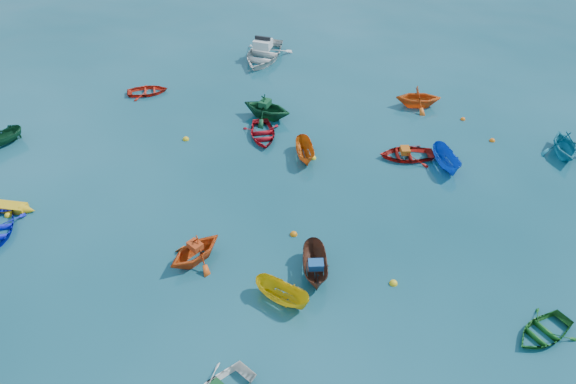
{
  "coord_description": "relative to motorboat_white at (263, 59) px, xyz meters",
  "views": [
    {
      "loc": [
        1.01,
        -16.82,
        18.29
      ],
      "look_at": [
        0.0,
        5.0,
        0.4
      ],
      "focal_mm": 35.0,
      "sensor_mm": 36.0,
      "label": 1
    }
  ],
  "objects": [
    {
      "name": "ground",
      "position": [
        2.52,
        -20.66,
        0.0
      ],
      "size": [
        160.0,
        160.0,
        0.0
      ],
      "primitive_type": "plane",
      "color": "#093B46",
      "rests_on": "ground"
    },
    {
      "name": "sampan_green_far",
      "position": [
        -14.05,
        -11.69,
        0.0
      ],
      "size": [
        2.49,
        2.52,
        1.0
      ],
      "primitive_type": "imported",
      "rotation": [
        0.0,
        0.0,
        -0.77
      ],
      "color": "#0F4324",
      "rests_on": "ground"
    },
    {
      "name": "buoy_ye_e",
      "position": [
        11.68,
        -12.4,
        0.0
      ],
      "size": [
        0.35,
        0.35,
        0.35
      ],
      "primitive_type": "sphere",
      "color": "yellow",
      "rests_on": "ground"
    },
    {
      "name": "buoy_ye_d",
      "position": [
        -3.66,
        -10.63,
        0.0
      ],
      "size": [
        0.38,
        0.38,
        0.38
      ],
      "primitive_type": "sphere",
      "color": "gold",
      "rests_on": "ground"
    },
    {
      "name": "dinghy_orange_far",
      "position": [
        10.27,
        -6.19,
        0.0
      ],
      "size": [
        2.84,
        2.46,
        1.47
      ],
      "primitive_type": "imported",
      "rotation": [
        0.0,
        0.0,
        1.59
      ],
      "color": "#E45A15",
      "rests_on": "ground"
    },
    {
      "name": "sampan_yellow_mid",
      "position": [
        2.6,
        -22.31,
        0.0
      ],
      "size": [
        2.74,
        2.2,
        1.01
      ],
      "primitive_type": "imported",
      "rotation": [
        0.0,
        0.0,
        1.02
      ],
      "color": "gold",
      "rests_on": "ground"
    },
    {
      "name": "motorboat_white",
      "position": [
        0.0,
        0.0,
        0.0
      ],
      "size": [
        4.6,
        5.58,
        1.61
      ],
      "primitive_type": "imported",
      "rotation": [
        0.0,
        0.0,
        -0.26
      ],
      "color": "silver",
      "rests_on": "ground"
    },
    {
      "name": "dinghy_cyan_se",
      "position": [
        17.71,
        -11.1,
        0.0
      ],
      "size": [
        2.56,
        2.93,
        1.47
      ],
      "primitive_type": "imported",
      "rotation": [
        0.0,
        0.0,
        -0.06
      ],
      "color": "teal",
      "rests_on": "ground"
    },
    {
      "name": "buoy_ye_b",
      "position": [
        -11.1,
        -17.63,
        0.0
      ],
      "size": [
        0.37,
        0.37,
        0.37
      ],
      "primitive_type": "sphere",
      "color": "yellow",
      "rests_on": "ground"
    },
    {
      "name": "buoy_or_c",
      "position": [
        2.92,
        -18.32,
        0.0
      ],
      "size": [
        0.36,
        0.36,
        0.36
      ],
      "primitive_type": "sphere",
      "color": "orange",
      "rests_on": "ground"
    },
    {
      "name": "buoy_or_d",
      "position": [
        14.11,
        -9.95,
        0.0
      ],
      "size": [
        0.33,
        0.33,
        0.33
      ],
      "primitive_type": "sphere",
      "color": "orange",
      "rests_on": "ground"
    },
    {
      "name": "buoy_ye_a",
      "position": [
        7.31,
        -21.16,
        0.0
      ],
      "size": [
        0.36,
        0.36,
        0.36
      ],
      "primitive_type": "sphere",
      "color": "yellow",
      "rests_on": "ground"
    },
    {
      "name": "sampan_blue_far",
      "position": [
        10.96,
        -12.57,
        0.0
      ],
      "size": [
        1.62,
        2.86,
        1.04
      ],
      "primitive_type": "imported",
      "rotation": [
        0.0,
        0.0,
        0.24
      ],
      "color": "blue",
      "rests_on": "ground"
    },
    {
      "name": "sampan_brown_mid",
      "position": [
        3.95,
        -20.75,
        0.0
      ],
      "size": [
        1.31,
        2.97,
        1.12
      ],
      "primitive_type": "imported",
      "rotation": [
        0.0,
        0.0,
        0.08
      ],
      "color": "brown",
      "rests_on": "ground"
    },
    {
      "name": "dinghy_orange_w",
      "position": [
        -1.39,
        -20.16,
        0.0
      ],
      "size": [
        3.52,
        3.57,
        1.42
      ],
      "primitive_type": "imported",
      "rotation": [
        0.0,
        0.0,
        -0.7
      ],
      "color": "#DE4E14",
      "rests_on": "ground"
    },
    {
      "name": "tarp_green_b",
      "position": [
        0.78,
        -7.96,
        0.98
      ],
      "size": [
        0.79,
        0.89,
        0.36
      ],
      "primitive_type": "cube",
      "rotation": [
        0.0,
        0.0,
        1.18
      ],
      "color": "#114726",
      "rests_on": "dinghy_green_n"
    },
    {
      "name": "dinghy_red_far",
      "position": [
        0.78,
        -10.12,
        0.0
      ],
      "size": [
        2.71,
        3.39,
        0.63
      ],
      "primitive_type": "imported",
      "rotation": [
        0.0,
        0.0,
        0.2
      ],
      "color": "#A30D17",
      "rests_on": "ground"
    },
    {
      "name": "tarp_orange_a",
      "position": [
        -1.36,
        -20.12,
        0.86
      ],
      "size": [
        0.79,
        0.78,
        0.31
      ],
      "primitive_type": "cube",
      "rotation": [
        0.0,
        0.0,
        -0.7
      ],
      "color": "#B93813",
      "rests_on": "dinghy_orange_w"
    },
    {
      "name": "dinghy_red_nw",
      "position": [
        -7.16,
        -5.37,
        0.0
      ],
      "size": [
        3.0,
        2.47,
        0.54
      ],
      "primitive_type": "imported",
      "rotation": [
        0.0,
        0.0,
        1.83
      ],
      "color": "red",
      "rests_on": "ground"
    },
    {
      "name": "sampan_orange_n",
      "position": [
        3.31,
        -12.1,
        0.0
      ],
      "size": [
        1.38,
        2.69,
        0.99
      ],
      "primitive_type": "imported",
      "rotation": [
        0.0,
        0.0,
        0.17
      ],
      "color": "#CD5F13",
      "rests_on": "ground"
    },
    {
      "name": "buoy_or_e",
      "position": [
        12.86,
        -7.68,
        0.0
      ],
      "size": [
        0.3,
        0.3,
        0.3
      ],
      "primitive_type": "sphere",
      "color": "orange",
      "rests_on": "ground"
    },
    {
      "name": "dinghy_green_e",
      "position": [
        12.89,
        -23.53,
        0.0
      ],
      "size": [
        3.31,
        3.13,
        0.56
      ],
      "primitive_type": "imported",
      "rotation": [
        0.0,
        0.0,
        -0.95
      ],
      "color": "#14571A",
      "rests_on": "ground"
    },
    {
      "name": "dinghy_green_n",
      "position": [
        0.87,
        -8.0,
        0.0
      ],
      "size": [
        3.83,
        3.6,
        1.61
      ],
      "primitive_type": "imported",
      "rotation": [
        0.0,
        0.0,
        1.18
      ],
      "color": "#114A27",
      "rests_on": "ground"
    },
    {
      "name": "dinghy_red_ne",
      "position": [
        8.93,
        -11.8,
        0.0
      ],
      "size": [
        3.13,
        2.35,
        0.62
      ],
      "primitive_type": "imported",
      "rotation": [
        0.0,
        0.0,
        -1.5
      ],
      "color": "#9F120D",
      "rests_on": "ground"
    },
    {
      "name": "buoy_ye_c",
      "position": [
        3.75,
        -12.15,
        0.0
      ],
      "size": [
        0.36,
        0.36,
        0.36
      ],
      "primitive_type": "sphere",
      "color": "yellow",
      "rests_on": "ground"
    },
    {
      "name": "tarp_blue_a",
      "position": [
        3.96,
        -20.89,
        0.72
      ],
      "size": [
        0.69,
        0.55,
        0.32
      ],
      "primitive_type": "cube",
      "rotation": [
        0.0,
        0.0,
        0.08
      ],
      "color": "#194D90",
      "rests_on": "sampan_brown_mid"
    },
    {
      "name": "tarp_orange_b",
      "position": [
        8.83,
        -11.8,
        0.46
      ],
      "size": [
        0.53,
        0.67,
        0.31
      ],
      "primitive_type": "cube",
      "rotation": [
        0.0,
        0.0,
        -1.5
      ],
      "color": "#BF5913",
      "rests_on": "dinghy_red_ne"
    }
  ]
}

